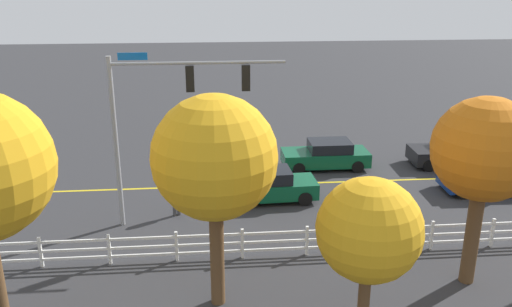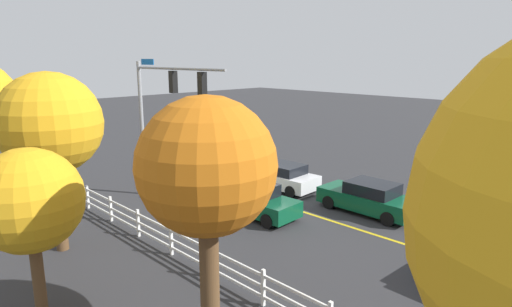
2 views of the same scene
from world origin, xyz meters
The scene contains 13 objects.
ground_plane centered at (0.00, 0.00, 0.00)m, with size 120.00×120.00×0.00m, color #2D2D30.
lane_center_stripe centered at (-4.00, 0.00, 0.00)m, with size 28.00×0.16×0.01m, color gold.
signal_assembly centered at (3.31, 3.83, 4.94)m, with size 6.77×0.38×7.05m.
car_0 centered at (-11.24, -1.94, 0.70)m, with size 4.10×2.15×1.45m.
car_1 centered at (-11.29, 1.78, 0.68)m, with size 4.07×2.01×1.38m.
car_2 centered at (-1.08, 1.90, 0.72)m, with size 4.11×1.97×1.49m.
car_3 centered at (-4.52, -2.11, 0.72)m, with size 4.56×1.95×1.50m.
car_4 centered at (0.93, -2.00, 0.71)m, with size 4.44×2.12×1.44m.
pedestrian centered at (3.12, 3.13, 0.93)m, with size 0.47×0.39×1.69m.
white_rail_fence centered at (-3.00, 6.98, 0.60)m, with size 26.10×0.10×1.15m.
tree_1 centered at (1.48, 9.66, 4.79)m, with size 3.68×3.68×6.67m.
tree_2 centered at (-6.86, 9.19, 4.61)m, with size 3.30×3.30×6.33m.
tree_4 centered at (-2.51, 11.77, 3.39)m, with size 2.84×2.84×4.83m.
Camera 1 is at (1.56, 23.85, 9.72)m, focal length 36.74 mm.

